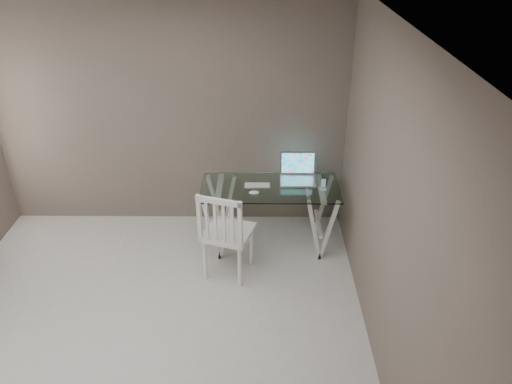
# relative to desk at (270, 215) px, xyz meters

# --- Properties ---
(room) EXTENTS (4.50, 4.52, 2.71)m
(room) POSITION_rel_desk_xyz_m (-1.19, -1.65, 1.33)
(room) COLOR beige
(room) RESTS_ON ground
(desk) EXTENTS (1.50, 0.70, 0.75)m
(desk) POSITION_rel_desk_xyz_m (0.00, 0.00, 0.00)
(desk) COLOR silver
(desk) RESTS_ON ground
(chair) EXTENTS (0.58, 0.58, 1.01)m
(chair) POSITION_rel_desk_xyz_m (-0.46, -0.59, 0.18)
(chair) COLOR white
(chair) RESTS_ON ground
(laptop) EXTENTS (0.40, 0.33, 0.28)m
(laptop) POSITION_rel_desk_xyz_m (0.31, 0.19, 0.43)
(laptop) COLOR #BBBBC0
(laptop) RESTS_ON desk
(keyboard) EXTENTS (0.29, 0.13, 0.01)m
(keyboard) POSITION_rel_desk_xyz_m (-0.14, 0.03, 0.37)
(keyboard) COLOR silver
(keyboard) RESTS_ON desk
(mouse) EXTENTS (0.11, 0.06, 0.03)m
(mouse) POSITION_rel_desk_xyz_m (-0.17, -0.16, 0.38)
(mouse) COLOR white
(mouse) RESTS_ON desk
(phone_dock) EXTENTS (0.07, 0.07, 0.13)m
(phone_dock) POSITION_rel_desk_xyz_m (0.57, -0.05, 0.40)
(phone_dock) COLOR white
(phone_dock) RESTS_ON desk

